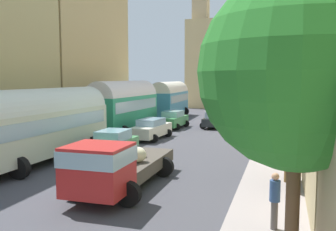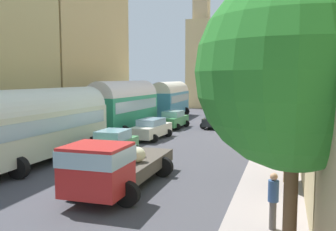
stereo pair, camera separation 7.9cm
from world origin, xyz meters
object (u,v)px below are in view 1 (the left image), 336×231
Objects in this scene: car_1 at (228,112)px; car_2 at (113,144)px; car_3 at (151,129)px; pedestrian_0 at (269,122)px; parked_bus_2 at (124,104)px; pedestrian_1 at (275,199)px; car_4 at (173,119)px; cargo_truck_0 at (116,165)px; car_0 at (215,120)px; parked_bus_1 at (41,122)px; parked_bus_3 at (170,98)px.

car_1 is 22.74m from car_2.
pedestrian_0 is at bearing 28.07° from car_3.
car_1 is 12.27m from pedestrian_0.
pedestrian_1 is (12.28, -16.78, -1.31)m from parked_bus_2.
car_2 is (3.40, -9.01, -1.56)m from parked_bus_2.
parked_bus_2 is 2.30× the size of car_1.
car_2 is 13.04m from car_4.
cargo_truck_0 is 1.82× the size of car_2.
car_0 is at bearing 77.68° from car_2.
parked_bus_2 reaches higher than car_4.
pedestrian_0 is (11.25, 13.25, -1.10)m from parked_bus_1.
pedestrian_0 is (5.15, 16.98, -0.06)m from cargo_truck_0.
parked_bus_2 is at bearing 145.43° from car_3.
car_1 is 0.98× the size of car_2.
car_2 is (-3.14, -14.40, 0.05)m from car_0.
parked_bus_2 is 8.62m from car_0.
parked_bus_1 reaches higher than car_4.
parked_bus_3 is 8.89m from car_4.
car_2 reaches higher than car_4.
parked_bus_2 is at bearing 126.20° from pedestrian_1.
parked_bus_2 is 12.31m from parked_bus_3.
car_4 is 8.63m from pedestrian_0.
car_4 is 2.30× the size of pedestrian_1.
parked_bus_2 is at bearing -140.55° from car_0.
car_0 is at bearing 104.53° from pedestrian_1.
parked_bus_2 is 1.24× the size of cargo_truck_0.
pedestrian_1 is at bearing -53.80° from parked_bus_2.
cargo_truck_0 is (6.27, -14.75, -1.22)m from parked_bus_2.
car_0 is 5.83m from pedestrian_0.
parked_bus_2 is 1.92× the size of car_3.
car_4 is (3.00, 4.02, -1.58)m from parked_bus_2.
car_4 is (-0.40, 13.04, -0.01)m from car_2.
parked_bus_3 is 2.41× the size of car_1.
car_2 is 2.11× the size of pedestrian_1.
car_0 is 0.88× the size of car_4.
pedestrian_0 is (11.43, 2.22, -1.28)m from parked_bus_2.
parked_bus_3 is at bearing 98.68° from car_2.
parked_bus_3 is at bearing 109.00° from car_4.
car_1 is at bearing 77.65° from car_3.
parked_bus_1 is 11.03m from parked_bus_2.
parked_bus_1 is 17.41m from pedestrian_0.
car_2 is 11.80m from pedestrian_1.
parked_bus_3 is 21.62m from car_2.
parked_bus_2 is 5.26m from car_4.
pedestrian_1 is at bearing -79.37° from car_1.
parked_bus_1 is 1.10× the size of parked_bus_3.
car_2 is at bearing -88.24° from car_4.
car_4 is at bearing -71.00° from parked_bus_3.
car_3 is at bearing -102.35° from car_1.
pedestrian_0 reaches higher than car_2.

